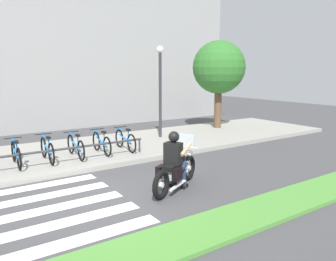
% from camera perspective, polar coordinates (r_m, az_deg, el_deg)
% --- Properties ---
extents(ground_plane, '(48.00, 48.00, 0.00)m').
position_cam_1_polar(ground_plane, '(7.89, -11.20, -11.20)').
color(ground_plane, '#424244').
extents(grass_median, '(24.00, 1.10, 0.08)m').
position_cam_1_polar(grass_median, '(5.79, -0.56, -18.90)').
color(grass_median, '#4C8C38').
rests_on(grass_median, ground).
extents(sidewalk, '(24.00, 4.40, 0.15)m').
position_cam_1_polar(sidewalk, '(11.67, -19.28, -4.16)').
color(sidewalk, gray).
rests_on(sidewalk, ground).
extents(crosswalk_stripe_0, '(2.80, 0.40, 0.01)m').
position_cam_1_polar(crosswalk_stripe_0, '(6.21, -13.83, -17.44)').
color(crosswalk_stripe_0, white).
rests_on(crosswalk_stripe_0, ground).
extents(crosswalk_stripe_1, '(2.80, 0.40, 0.01)m').
position_cam_1_polar(crosswalk_stripe_1, '(6.89, -16.23, -14.65)').
color(crosswalk_stripe_1, white).
rests_on(crosswalk_stripe_1, ground).
extents(crosswalk_stripe_2, '(2.80, 0.40, 0.01)m').
position_cam_1_polar(crosswalk_stripe_2, '(7.60, -18.14, -12.35)').
color(crosswalk_stripe_2, white).
rests_on(crosswalk_stripe_2, ground).
extents(crosswalk_stripe_3, '(2.80, 0.40, 0.01)m').
position_cam_1_polar(crosswalk_stripe_3, '(8.33, -19.70, -10.44)').
color(crosswalk_stripe_3, white).
rests_on(crosswalk_stripe_3, ground).
extents(crosswalk_stripe_4, '(2.80, 0.40, 0.01)m').
position_cam_1_polar(crosswalk_stripe_4, '(9.06, -20.99, -8.83)').
color(crosswalk_stripe_4, white).
rests_on(crosswalk_stripe_4, ground).
extents(motorcycle, '(1.98, 1.14, 1.27)m').
position_cam_1_polar(motorcycle, '(8.13, 1.42, -6.85)').
color(motorcycle, black).
rests_on(motorcycle, ground).
extents(rider, '(0.77, 0.71, 1.46)m').
position_cam_1_polar(rider, '(7.97, 1.17, -4.43)').
color(rider, black).
rests_on(rider, ground).
extents(bicycle_3, '(0.48, 1.68, 0.78)m').
position_cam_1_polar(bicycle_3, '(10.50, -24.63, -3.67)').
color(bicycle_3, black).
rests_on(bicycle_3, sidewalk).
extents(bicycle_4, '(0.48, 1.69, 0.80)m').
position_cam_1_polar(bicycle_4, '(10.66, -20.02, -3.10)').
color(bicycle_4, black).
rests_on(bicycle_4, sidewalk).
extents(bicycle_5, '(0.48, 1.74, 0.78)m').
position_cam_1_polar(bicycle_5, '(10.89, -15.57, -2.63)').
color(bicycle_5, black).
rests_on(bicycle_5, sidewalk).
extents(bicycle_6, '(0.48, 1.64, 0.78)m').
position_cam_1_polar(bicycle_6, '(11.19, -11.34, -2.10)').
color(bicycle_6, black).
rests_on(bicycle_6, sidewalk).
extents(bicycle_7, '(0.48, 1.64, 0.78)m').
position_cam_1_polar(bicycle_7, '(11.54, -7.35, -1.62)').
color(bicycle_7, black).
rests_on(bicycle_7, sidewalk).
extents(bike_rack, '(6.70, 0.07, 0.49)m').
position_cam_1_polar(bike_rack, '(10.02, -21.67, -3.64)').
color(bike_rack, '#333338').
rests_on(bike_rack, sidewalk).
extents(street_lamp, '(0.28, 0.28, 3.83)m').
position_cam_1_polar(street_lamp, '(13.54, -1.35, 8.09)').
color(street_lamp, '#2D2D33').
rests_on(street_lamp, ground).
extents(tree_near_rack, '(2.47, 2.47, 4.25)m').
position_cam_1_polar(tree_near_rack, '(16.01, 8.72, 10.57)').
color(tree_near_rack, brown).
rests_on(tree_near_rack, ground).
extents(building_backdrop, '(24.00, 1.20, 9.82)m').
position_cam_1_polar(building_backdrop, '(17.04, -25.45, 16.19)').
color(building_backdrop, gray).
rests_on(building_backdrop, ground).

